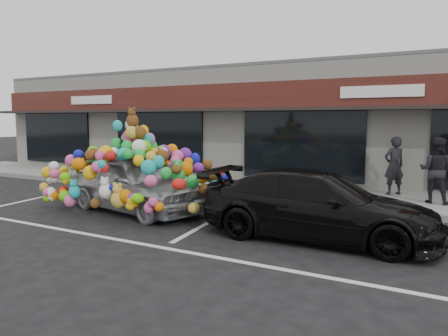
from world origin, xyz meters
The scene contains 11 objects.
ground centered at (0.00, 0.00, 0.00)m, with size 90.00×90.00×0.00m, color black.
shop_building centered at (0.00, 8.44, 2.16)m, with size 24.00×7.20×4.31m.
sidewalk centered at (0.00, 4.00, 0.07)m, with size 26.00×3.00×0.15m, color gray.
kerb centered at (0.00, 2.50, 0.07)m, with size 26.00×0.18×0.16m, color slate.
parking_stripe_left centered at (-3.20, 0.20, 0.00)m, with size 0.12×4.40×0.01m, color silver.
parking_stripe_mid centered at (2.80, 0.20, 0.00)m, with size 0.12×4.40×0.01m, color silver.
lane_line centered at (2.00, -2.30, 0.00)m, with size 14.00×0.12×0.01m, color silver.
toy_car centered at (0.60, -0.08, 0.88)m, with size 3.06×4.78×2.61m.
black_sedan centered at (5.41, -0.32, 0.67)m, with size 4.59×1.87×1.33m, color black.
pedestrian_a centered at (6.03, 4.84, 0.99)m, with size 0.61×0.40×1.68m, color black.
pedestrian_b centered at (7.18, 4.00, 1.01)m, with size 0.83×0.65×1.72m, color black.
Camera 1 is at (7.92, -8.47, 2.34)m, focal length 35.00 mm.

